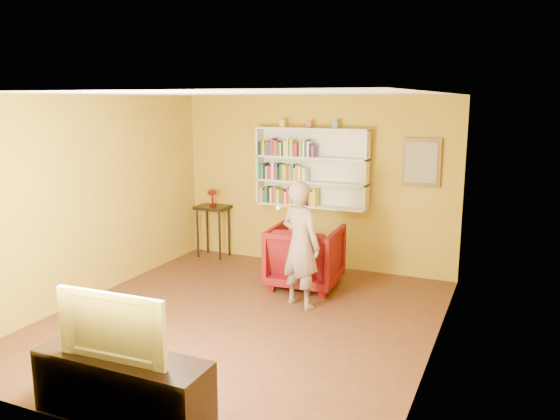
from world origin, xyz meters
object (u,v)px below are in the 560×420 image
object	(u,v)px
ruby_lustre	(212,194)
person	(301,245)
armchair	(305,256)
television	(119,323)
console_table	(213,215)
bookshelf	(313,168)
tv_cabinet	(123,386)

from	to	relation	value
ruby_lustre	person	bearing A→B (deg)	-34.85
armchair	television	size ratio (longest dim) A/B	0.97
console_table	television	size ratio (longest dim) A/B	0.87
bookshelf	tv_cabinet	world-z (taller)	bookshelf
person	television	size ratio (longest dim) A/B	1.63
tv_cabinet	console_table	bearing A→B (deg)	111.76
ruby_lustre	tv_cabinet	size ratio (longest dim) A/B	0.18
person	bookshelf	bearing A→B (deg)	-52.64
bookshelf	person	distance (m)	1.93
console_table	ruby_lustre	size ratio (longest dim) A/B	3.13
person	tv_cabinet	xyz separation A→B (m)	(-0.42, -2.96, -0.55)
television	ruby_lustre	bearing A→B (deg)	109.34
ruby_lustre	tv_cabinet	world-z (taller)	ruby_lustre
console_table	ruby_lustre	world-z (taller)	ruby_lustre
bookshelf	ruby_lustre	bearing A→B (deg)	-174.75
bookshelf	console_table	size ratio (longest dim) A/B	2.04
person	television	distance (m)	2.99
armchair	person	world-z (taller)	person
armchair	television	bearing A→B (deg)	83.19
person	tv_cabinet	bearing A→B (deg)	103.76
bookshelf	person	bearing A→B (deg)	-74.38
ruby_lustre	armchair	distance (m)	2.24
armchair	person	xyz separation A→B (m)	(0.22, -0.74, 0.37)
person	television	bearing A→B (deg)	103.76
console_table	person	distance (m)	2.70
person	tv_cabinet	world-z (taller)	person
ruby_lustre	television	bearing A→B (deg)	-68.24
console_table	television	world-z (taller)	television
ruby_lustre	bookshelf	bearing A→B (deg)	5.25
bookshelf	armchair	xyz separation A→B (m)	(0.26, -0.96, -1.15)
ruby_lustre	tv_cabinet	xyz separation A→B (m)	(1.80, -4.50, -0.81)
armchair	tv_cabinet	distance (m)	3.71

